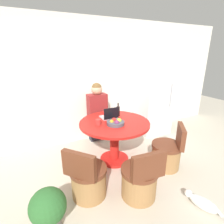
# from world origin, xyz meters

# --- Properties ---
(ground_plane) EXTENTS (12.00, 12.00, 0.00)m
(ground_plane) POSITION_xyz_m (0.00, 0.00, 0.00)
(ground_plane) COLOR beige
(wall_back) EXTENTS (7.00, 0.06, 2.60)m
(wall_back) POSITION_xyz_m (0.00, 1.39, 1.30)
(wall_back) COLOR silver
(wall_back) RESTS_ON ground_plane
(refrigerator) EXTENTS (0.74, 0.65, 1.79)m
(refrigerator) POSITION_xyz_m (1.33, 1.03, 0.89)
(refrigerator) COLOR white
(refrigerator) RESTS_ON ground_plane
(dining_table) EXTENTS (1.22, 1.22, 0.77)m
(dining_table) POSITION_xyz_m (-0.10, 0.30, 0.57)
(dining_table) COLOR red
(dining_table) RESTS_ON ground_plane
(chair_near_left_corner) EXTENTS (0.58, 0.58, 0.79)m
(chair_near_left_corner) POSITION_xyz_m (-0.80, -0.30, 0.26)
(chair_near_left_corner) COLOR #9E7042
(chair_near_left_corner) RESTS_ON ground_plane
(chair_near_right_corner) EXTENTS (0.58, 0.58, 0.79)m
(chair_near_right_corner) POSITION_xyz_m (0.64, -0.27, 0.26)
(chair_near_right_corner) COLOR #9E7042
(chair_near_right_corner) RESTS_ON ground_plane
(chair_near_camera) EXTENTS (0.51, 0.51, 0.79)m
(chair_near_camera) POSITION_xyz_m (-0.18, -0.62, 0.26)
(chair_near_camera) COLOR #9E7042
(chair_near_camera) RESTS_ON ground_plane
(person_seated) EXTENTS (0.40, 0.37, 1.33)m
(person_seated) POSITION_xyz_m (-0.11, 1.13, 0.74)
(person_seated) COLOR #2D2D38
(person_seated) RESTS_ON ground_plane
(laptop) EXTENTS (0.28, 0.25, 0.22)m
(laptop) POSITION_xyz_m (-0.10, 0.51, 0.82)
(laptop) COLOR #B7B7BC
(laptop) RESTS_ON dining_table
(fruit_bowl) EXTENTS (0.30, 0.30, 0.10)m
(fruit_bowl) POSITION_xyz_m (-0.13, 0.19, 0.81)
(fruit_bowl) COLOR #4C4C56
(fruit_bowl) RESTS_ON dining_table
(coffee_cup) EXTENTS (0.09, 0.09, 0.09)m
(coffee_cup) POSITION_xyz_m (-0.39, 0.31, 0.82)
(coffee_cup) COLOR #B2332D
(coffee_cup) RESTS_ON dining_table
(bottle) EXTENTS (0.06, 0.06, 0.25)m
(bottle) POSITION_xyz_m (0.10, 0.55, 0.87)
(bottle) COLOR black
(bottle) RESTS_ON dining_table
(cat) EXTENTS (0.25, 0.47, 0.15)m
(cat) POSITION_xyz_m (0.44, -1.14, 0.08)
(cat) COLOR white
(cat) RESTS_ON ground_plane
(potted_plant) EXTENTS (0.41, 0.41, 0.52)m
(potted_plant) POSITION_xyz_m (-1.36, -0.57, 0.29)
(potted_plant) COLOR slate
(potted_plant) RESTS_ON ground_plane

